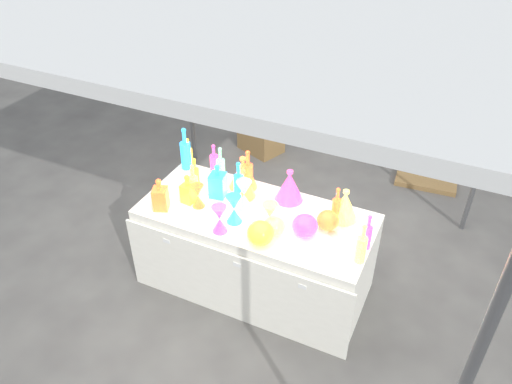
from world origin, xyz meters
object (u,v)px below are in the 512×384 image
at_px(display_table, 256,250).
at_px(decanter_0, 188,189).
at_px(cardboard_box_closed, 261,137).
at_px(lampshade_0, 243,172).
at_px(hourglass_0, 198,196).
at_px(globe_0, 261,234).
at_px(bottle_0, 188,153).

bearing_deg(display_table, decanter_0, -171.70).
height_order(cardboard_box_closed, lampshade_0, lampshade_0).
bearing_deg(lampshade_0, display_table, -55.42).
height_order(decanter_0, hourglass_0, decanter_0).
relative_size(display_table, hourglass_0, 9.43).
height_order(cardboard_box_closed, globe_0, globe_0).
bearing_deg(bottle_0, lampshade_0, -7.13).
distance_m(bottle_0, globe_0, 1.17).
xyz_separation_m(decanter_0, globe_0, (0.71, -0.20, -0.05)).
relative_size(bottle_0, lampshade_0, 1.01).
distance_m(cardboard_box_closed, lampshade_0, 1.98).
height_order(hourglass_0, globe_0, hourglass_0).
height_order(display_table, bottle_0, bottle_0).
bearing_deg(bottle_0, cardboard_box_closed, 92.52).
bearing_deg(cardboard_box_closed, hourglass_0, -56.42).
relative_size(decanter_0, globe_0, 1.27).
bearing_deg(lampshade_0, cardboard_box_closed, 104.21).
bearing_deg(decanter_0, bottle_0, 127.32).
bearing_deg(display_table, cardboard_box_closed, 113.52).
distance_m(cardboard_box_closed, bottle_0, 1.81).
bearing_deg(globe_0, decanter_0, 164.18).
bearing_deg(cardboard_box_closed, bottle_0, -65.54).
bearing_deg(bottle_0, globe_0, -33.23).
distance_m(display_table, hourglass_0, 0.66).
distance_m(cardboard_box_closed, decanter_0, 2.24).
xyz_separation_m(bottle_0, hourglass_0, (0.36, -0.46, -0.04)).
xyz_separation_m(decanter_0, lampshade_0, (0.30, 0.37, 0.01)).
height_order(bottle_0, hourglass_0, bottle_0).
xyz_separation_m(cardboard_box_closed, lampshade_0, (0.63, -1.73, 0.72)).
relative_size(cardboard_box_closed, bottle_0, 1.71).
xyz_separation_m(hourglass_0, globe_0, (0.61, -0.18, -0.02)).
distance_m(display_table, decanter_0, 0.74).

